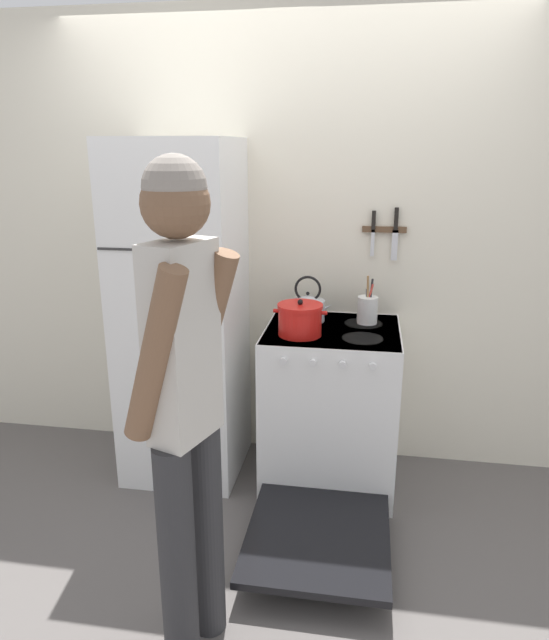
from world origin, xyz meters
TOP-DOWN VIEW (x-y plane):
  - ground_plane at (0.00, 0.00)m, footprint 14.00×14.00m
  - wall_back at (0.00, 0.03)m, footprint 10.00×0.06m
  - refrigerator at (-0.53, -0.31)m, footprint 0.63×0.64m
  - stove_range at (0.30, -0.36)m, footprint 0.71×1.36m
  - dutch_oven_pot at (0.14, -0.45)m, footprint 0.27×0.23m
  - tea_kettle at (0.15, -0.19)m, footprint 0.24×0.19m
  - utensil_jar at (0.48, -0.19)m, footprint 0.11×0.11m
  - person at (-0.11, -1.53)m, footprint 0.37×0.43m
  - wall_knife_strip at (0.55, -0.02)m, footprint 0.24×0.03m

SIDE VIEW (x-z plane):
  - ground_plane at x=0.00m, z-range 0.00..0.00m
  - stove_range at x=0.30m, z-range 0.00..0.90m
  - refrigerator at x=-0.53m, z-range 0.00..1.87m
  - tea_kettle at x=0.15m, z-range 0.85..1.10m
  - utensil_jar at x=0.48m, z-range 0.85..1.11m
  - dutch_oven_pot at x=0.14m, z-range 0.89..1.08m
  - person at x=-0.11m, z-range 0.13..1.93m
  - wall_back at x=0.00m, z-range 0.00..2.55m
  - wall_knife_strip at x=0.55m, z-range 1.25..1.54m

